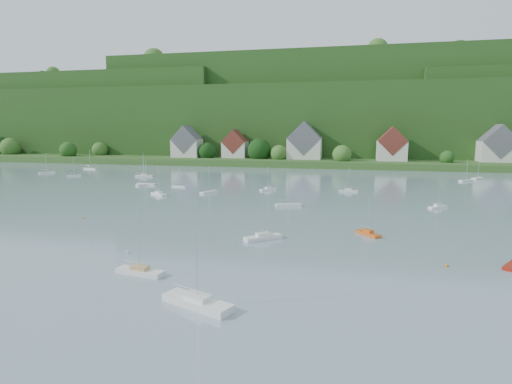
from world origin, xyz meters
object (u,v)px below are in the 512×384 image
at_px(near_sailboat_4, 197,302).
at_px(near_sailboat_5, 368,233).
at_px(near_sailboat_2, 140,271).
at_px(near_sailboat_3, 263,237).

bearing_deg(near_sailboat_4, near_sailboat_5, 83.22).
relative_size(near_sailboat_2, near_sailboat_4, 0.78).
bearing_deg(near_sailboat_3, near_sailboat_4, -131.63).
distance_m(near_sailboat_2, near_sailboat_3, 22.43).
xyz_separation_m(near_sailboat_3, near_sailboat_4, (-1.29, -26.46, 0.07)).
bearing_deg(near_sailboat_2, near_sailboat_5, 50.77).
relative_size(near_sailboat_2, near_sailboat_5, 1.26).
distance_m(near_sailboat_2, near_sailboat_5, 38.41).
distance_m(near_sailboat_2, near_sailboat_4, 12.60).
xyz_separation_m(near_sailboat_2, near_sailboat_4, (10.30, -7.26, 0.07)).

